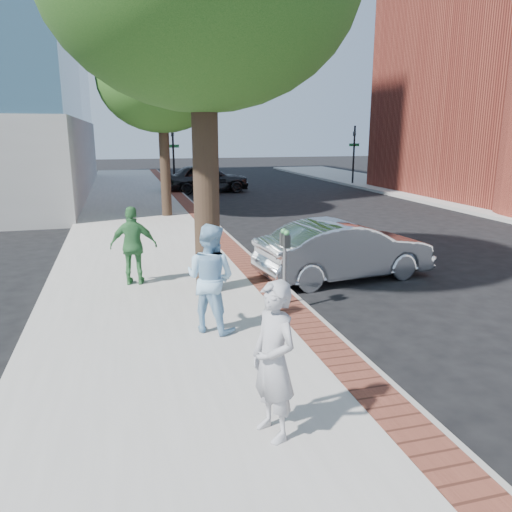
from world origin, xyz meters
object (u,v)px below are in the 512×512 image
object	(u,v)px
person_green	(134,246)
sedan_silver	(345,250)
parking_meter	(285,251)
person_gray	(274,361)
bg_car	(207,178)
person_officer	(210,278)

from	to	relation	value
person_green	sedan_silver	bearing A→B (deg)	-174.41
parking_meter	sedan_silver	distance (m)	2.80
person_gray	bg_car	size ratio (longest dim) A/B	0.36
person_officer	person_green	xyz separation A→B (m)	(-1.13, 3.04, -0.05)
parking_meter	person_officer	size ratio (longest dim) A/B	0.81
person_officer	person_green	distance (m)	3.24
parking_meter	person_gray	size ratio (longest dim) A/B	0.84
person_officer	bg_car	distance (m)	21.23
person_gray	parking_meter	bearing A→B (deg)	142.11
parking_meter	sedan_silver	bearing A→B (deg)	40.39
parking_meter	person_green	size ratio (longest dim) A/B	0.86
person_gray	person_officer	world-z (taller)	person_officer
person_gray	sedan_silver	bearing A→B (deg)	130.66
person_gray	bg_car	distance (m)	24.32
person_green	bg_car	bearing A→B (deg)	-94.87
parking_meter	person_gray	world-z (taller)	person_gray
person_gray	person_officer	distance (m)	3.15
person_green	person_gray	bearing A→B (deg)	111.17
person_gray	person_officer	xyz separation A→B (m)	(-0.12, 3.15, 0.03)
bg_car	parking_meter	bearing A→B (deg)	172.16
person_gray	sedan_silver	world-z (taller)	person_gray
sedan_silver	bg_car	size ratio (longest dim) A/B	0.87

